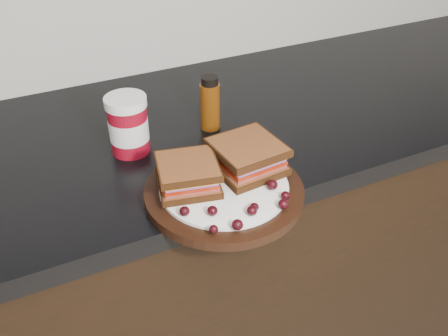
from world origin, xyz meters
The scene contains 26 objects.
base_cabinets centered at (0.00, 1.70, 0.43)m, with size 3.96×0.58×0.86m, color black.
countertop centered at (0.00, 1.70, 0.88)m, with size 3.98×0.60×0.04m, color black.
plate centered at (0.06, 1.44, 0.91)m, with size 0.28×0.28×0.02m, color black.
sandwich_left centered at (0.00, 1.47, 0.95)m, with size 0.10×0.10×0.05m, color brown, non-canonical shape.
sandwich_right centered at (0.12, 1.47, 0.95)m, with size 0.12×0.12×0.05m, color brown, non-canonical shape.
grape_0 centered at (-0.03, 1.40, 0.93)m, with size 0.02×0.02×0.02m, color black.
grape_1 centered at (0.01, 1.38, 0.93)m, with size 0.02×0.02×0.02m, color black.
grape_2 centered at (-0.01, 1.34, 0.93)m, with size 0.01×0.01×0.01m, color black.
grape_3 centered at (0.03, 1.33, 0.93)m, with size 0.02×0.02×0.02m, color black.
grape_4 centered at (0.07, 1.35, 0.93)m, with size 0.02×0.02×0.02m, color black.
grape_5 centered at (0.07, 1.36, 0.93)m, with size 0.02×0.02×0.01m, color black.
grape_6 centered at (0.12, 1.35, 0.93)m, with size 0.02×0.02×0.02m, color black.
grape_7 centered at (0.14, 1.36, 0.93)m, with size 0.02×0.02×0.02m, color black.
grape_8 centered at (0.13, 1.40, 0.93)m, with size 0.02×0.02×0.02m, color black.
grape_9 centered at (0.12, 1.43, 0.93)m, with size 0.02×0.02×0.02m, color black.
grape_10 centered at (0.13, 1.47, 0.93)m, with size 0.02×0.02×0.02m, color black.
grape_11 centered at (0.11, 1.48, 0.93)m, with size 0.02×0.02×0.01m, color black.
grape_12 centered at (0.11, 1.50, 0.93)m, with size 0.02×0.02×0.02m, color black.
grape_13 centered at (-0.02, 1.50, 0.93)m, with size 0.02×0.02×0.02m, color black.
grape_14 centered at (-0.02, 1.47, 0.93)m, with size 0.02×0.02×0.02m, color black.
grape_15 centered at (0.00, 1.44, 0.93)m, with size 0.02×0.02×0.02m, color black.
grape_16 centered at (0.00, 1.50, 0.93)m, with size 0.02×0.02×0.02m, color black.
grape_17 centered at (0.00, 1.46, 0.93)m, with size 0.02×0.02×0.02m, color black.
grape_18 centered at (-0.04, 1.45, 0.93)m, with size 0.02×0.02×0.02m, color black.
condiment_jar centered at (-0.04, 1.66, 0.96)m, with size 0.08×0.08×0.12m, color maroon.
oil_bottle centered at (0.14, 1.67, 0.96)m, with size 0.04×0.04×0.12m, color #522808.
Camera 1 is at (-0.24, 0.82, 1.45)m, focal length 40.00 mm.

